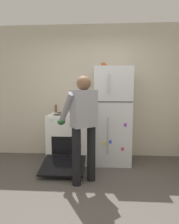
{
  "coord_description": "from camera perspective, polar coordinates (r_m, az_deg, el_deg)",
  "views": [
    {
      "loc": [
        0.16,
        -2.05,
        1.42
      ],
      "look_at": [
        -0.05,
        1.32,
        1.0
      ],
      "focal_mm": 30.36,
      "sensor_mm": 36.0,
      "label": 1
    }
  ],
  "objects": [
    {
      "name": "kitchen_wall_back",
      "position": [
        4.0,
        1.25,
        6.09
      ],
      "size": [
        6.0,
        0.1,
        2.7
      ],
      "primitive_type": "cube",
      "color": "beige",
      "rests_on": "ground"
    },
    {
      "name": "refrigerator",
      "position": [
        3.66,
        6.84,
        -1.08
      ],
      "size": [
        0.68,
        0.72,
        1.81
      ],
      "color": "silver",
      "rests_on": "ground"
    },
    {
      "name": "person_cook",
      "position": [
        2.8,
        -2.05,
        -2.54
      ],
      "size": [
        0.64,
        0.67,
        1.6
      ],
      "color": "black",
      "rests_on": "ground"
    },
    {
      "name": "pepper_mill",
      "position": [
        3.95,
        -10.09,
        1.03
      ],
      "size": [
        0.05,
        0.05,
        0.16
      ],
      "primitive_type": "cylinder",
      "color": "brown",
      "rests_on": "stove_range"
    },
    {
      "name": "stove_range",
      "position": [
        3.78,
        -6.23,
        -7.74
      ],
      "size": [
        0.76,
        1.22,
        0.93
      ],
      "color": "white",
      "rests_on": "ground"
    },
    {
      "name": "red_pot",
      "position": [
        3.62,
        -3.93,
        0.24
      ],
      "size": [
        0.32,
        0.22,
        0.11
      ],
      "color": "orange",
      "rests_on": "stove_range"
    },
    {
      "name": "coffee_mug",
      "position": [
        3.69,
        4.19,
        13.81
      ],
      "size": [
        0.11,
        0.08,
        0.1
      ],
      "color": "#B24C1E",
      "rests_on": "refrigerator"
    },
    {
      "name": "ground",
      "position": [
        2.5,
        -0.84,
        -27.56
      ],
      "size": [
        8.0,
        8.0,
        0.0
      ],
      "primitive_type": "plane",
      "color": "#4C4742"
    }
  ]
}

